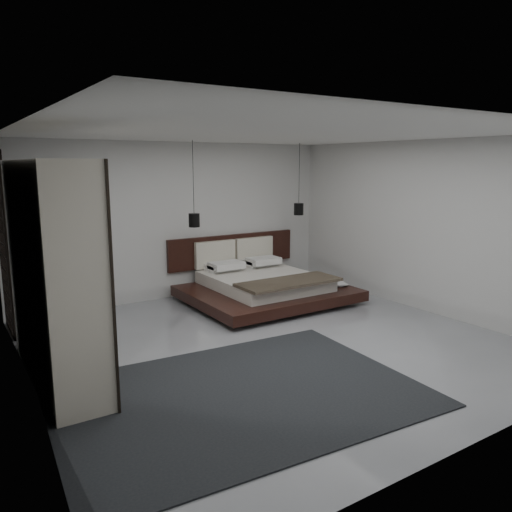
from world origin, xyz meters
TOP-DOWN VIEW (x-y plane):
  - floor at (0.00, 0.00)m, footprint 6.00×6.00m
  - ceiling at (0.00, 0.00)m, footprint 6.00×6.00m
  - wall_back at (0.00, 3.00)m, footprint 6.00×0.00m
  - wall_front at (0.00, -3.00)m, footprint 6.00×0.00m
  - wall_left at (-3.00, 0.00)m, footprint 0.00×6.00m
  - wall_right at (3.00, 0.00)m, footprint 0.00×6.00m
  - lattice_screen at (-2.95, 2.45)m, footprint 0.05×0.90m
  - bed at (1.08, 1.91)m, footprint 2.72×2.37m
  - book_lower at (2.20, 1.26)m, footprint 0.26×0.33m
  - book_upper at (2.18, 1.23)m, footprint 0.31×0.35m
  - pendant_left at (-0.04, 2.33)m, footprint 0.19×0.19m
  - pendant_right at (2.20, 2.33)m, footprint 0.19×0.19m
  - wardrobe at (-2.70, 0.44)m, footprint 0.59×2.51m
  - rug at (-1.20, -1.08)m, footprint 3.93×2.93m

SIDE VIEW (x-z plane):
  - floor at x=0.00m, z-range 0.00..0.00m
  - rug at x=-1.20m, z-range 0.00..0.02m
  - book_lower at x=2.20m, z-range 0.25..0.28m
  - bed at x=1.08m, z-range -0.25..0.82m
  - book_upper at x=2.18m, z-range 0.28..0.30m
  - wardrobe at x=-2.70m, z-range 0.00..2.46m
  - lattice_screen at x=-2.95m, z-range 0.00..2.60m
  - wall_back at x=0.00m, z-range -1.60..4.40m
  - wall_front at x=0.00m, z-range -1.60..4.40m
  - wall_left at x=-3.00m, z-range -1.60..4.40m
  - wall_right at x=3.00m, z-range -1.60..4.40m
  - pendant_left at x=-0.04m, z-range 0.75..2.20m
  - pendant_right at x=2.20m, z-range 0.88..2.24m
  - ceiling at x=0.00m, z-range 2.80..2.80m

